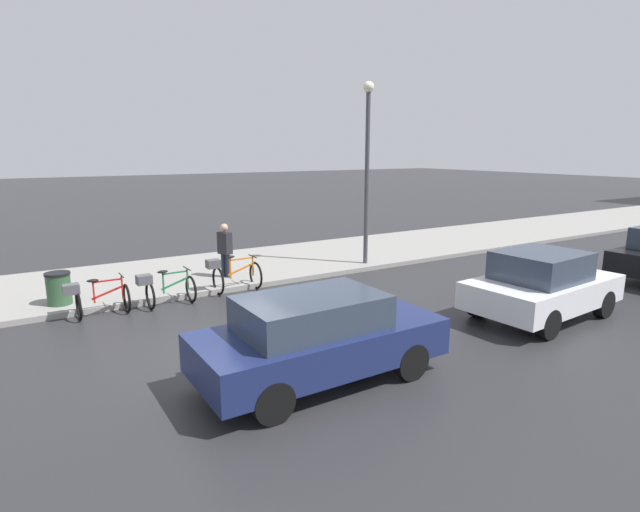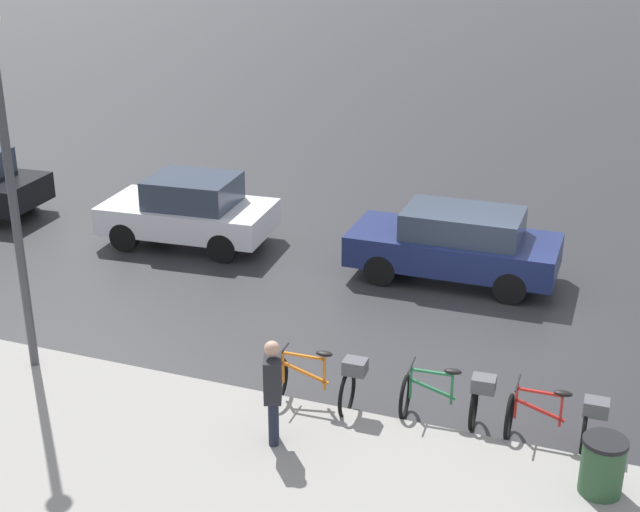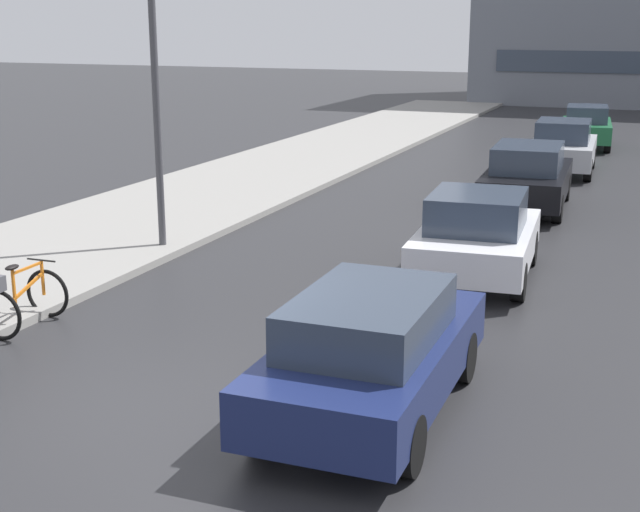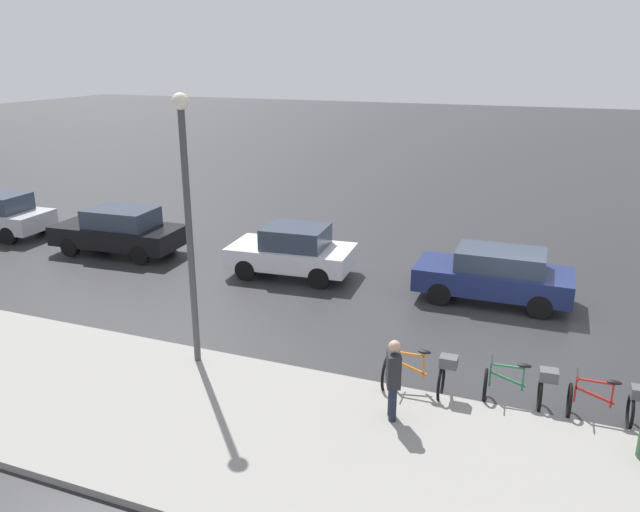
% 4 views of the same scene
% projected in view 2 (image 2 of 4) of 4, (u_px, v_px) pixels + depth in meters
% --- Properties ---
extents(ground_plane, '(140.00, 140.00, 0.00)m').
position_uv_depth(ground_plane, '(469.00, 328.00, 16.16)').
color(ground_plane, '#28282B').
extents(bicycle_nearest, '(0.71, 1.37, 0.93)m').
position_uv_depth(bicycle_nearest, '(558.00, 418.00, 12.49)').
color(bicycle_nearest, black).
rests_on(bicycle_nearest, ground).
extents(bicycle_second, '(0.75, 1.37, 0.92)m').
position_uv_depth(bicycle_second, '(450.00, 396.00, 13.03)').
color(bicycle_second, black).
rests_on(bicycle_second, ground).
extents(bicycle_third, '(0.79, 1.44, 1.02)m').
position_uv_depth(bicycle_third, '(321.00, 381.00, 13.36)').
color(bicycle_third, black).
rests_on(bicycle_third, ground).
extents(car_navy, '(1.85, 4.19, 1.49)m').
position_uv_depth(car_navy, '(456.00, 243.00, 17.96)').
color(car_navy, navy).
rests_on(car_navy, ground).
extents(car_white, '(2.17, 3.88, 1.55)m').
position_uv_depth(car_white, '(190.00, 210.00, 19.87)').
color(car_white, silver).
rests_on(car_white, ground).
extents(pedestrian, '(0.46, 0.37, 1.71)m').
position_uv_depth(pedestrian, '(273.00, 390.00, 12.24)').
color(pedestrian, '#1E2333').
rests_on(pedestrian, ground).
extents(streetlamp, '(0.34, 0.34, 5.84)m').
position_uv_depth(streetlamp, '(8.00, 165.00, 13.36)').
color(streetlamp, '#424247').
rests_on(streetlamp, ground).
extents(trash_bin, '(0.58, 0.58, 0.93)m').
position_uv_depth(trash_bin, '(602.00, 470.00, 11.36)').
color(trash_bin, '#2D5133').
rests_on(trash_bin, ground).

